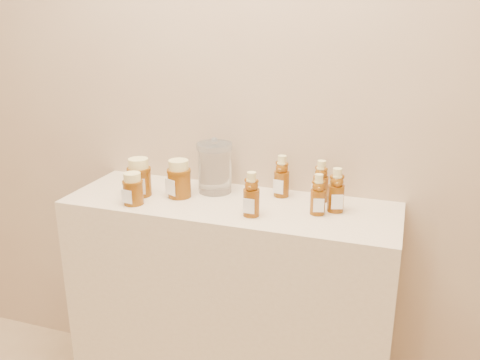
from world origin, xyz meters
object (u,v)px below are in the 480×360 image
(honey_jar_left, at_px, (139,177))
(display_table, at_px, (230,311))
(glass_canister, at_px, (215,166))
(bear_bottle_back_left, at_px, (282,173))
(bear_bottle_front_left, at_px, (251,191))

(honey_jar_left, bearing_deg, display_table, -14.96)
(glass_canister, bearing_deg, honey_jar_left, -153.16)
(bear_bottle_back_left, xyz_separation_m, glass_canister, (-0.25, -0.03, 0.01))
(display_table, relative_size, bear_bottle_back_left, 6.81)
(bear_bottle_front_left, distance_m, glass_canister, 0.27)
(glass_canister, bearing_deg, display_table, -45.13)
(glass_canister, bearing_deg, bear_bottle_front_left, -42.28)
(bear_bottle_front_left, xyz_separation_m, honey_jar_left, (-0.45, 0.06, -0.02))
(bear_bottle_back_left, xyz_separation_m, bear_bottle_front_left, (-0.05, -0.22, -0.00))
(honey_jar_left, bearing_deg, bear_bottle_back_left, -3.04)
(bear_bottle_back_left, distance_m, bear_bottle_front_left, 0.22)
(bear_bottle_back_left, distance_m, glass_canister, 0.25)
(display_table, distance_m, bear_bottle_front_left, 0.56)
(bear_bottle_front_left, relative_size, glass_canister, 0.84)
(glass_canister, bearing_deg, bear_bottle_back_left, 7.25)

